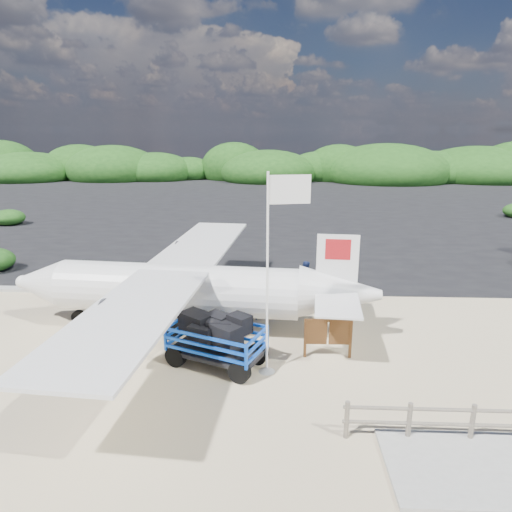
{
  "coord_description": "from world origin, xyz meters",
  "views": [
    {
      "loc": [
        1.23,
        -14.71,
        7.31
      ],
      "look_at": [
        0.37,
        4.26,
        2.04
      ],
      "focal_mm": 32.0,
      "sensor_mm": 36.0,
      "label": 1
    }
  ],
  "objects": [
    {
      "name": "ground",
      "position": [
        0.0,
        0.0,
        0.0
      ],
      "size": [
        160.0,
        160.0,
        0.0
      ],
      "primitive_type": "plane",
      "color": "beige"
    },
    {
      "name": "asphalt_apron",
      "position": [
        0.0,
        30.0,
        0.0
      ],
      "size": [
        90.0,
        50.0,
        0.04
      ],
      "primitive_type": null,
      "color": "#B2B2B2",
      "rests_on": "ground"
    },
    {
      "name": "lagoon",
      "position": [
        -9.0,
        1.5,
        0.0
      ],
      "size": [
        9.0,
        7.0,
        0.4
      ],
      "primitive_type": null,
      "color": "#B2B2B2",
      "rests_on": "ground"
    },
    {
      "name": "walkway_pad",
      "position": [
        5.5,
        -6.0,
        0.0
      ],
      "size": [
        3.5,
        2.5,
        0.1
      ],
      "primitive_type": null,
      "color": "#B2B2B2",
      "rests_on": "ground"
    },
    {
      "name": "vegetation_band",
      "position": [
        0.0,
        55.0,
        0.0
      ],
      "size": [
        124.0,
        8.0,
        4.4
      ],
      "primitive_type": null,
      "color": "#B2B2B2",
      "rests_on": "ground"
    },
    {
      "name": "fence",
      "position": [
        6.0,
        -5.0,
        0.0
      ],
      "size": [
        6.4,
        2.0,
        1.1
      ],
      "primitive_type": null,
      "color": "#B2B2B2",
      "rests_on": "ground"
    },
    {
      "name": "baggage_cart",
      "position": [
        -0.63,
        -1.56,
        0.0
      ],
      "size": [
        3.66,
        2.93,
        1.6
      ],
      "primitive_type": null,
      "rotation": [
        0.0,
        0.0,
        -0.4
      ],
      "color": "blue",
      "rests_on": "ground"
    },
    {
      "name": "flagpole",
      "position": [
        0.98,
        -1.91,
        0.0
      ],
      "size": [
        1.32,
        0.75,
        6.2
      ],
      "primitive_type": null,
      "rotation": [
        0.0,
        0.0,
        0.2
      ],
      "color": "white",
      "rests_on": "ground"
    },
    {
      "name": "signboard",
      "position": [
        2.97,
        -0.88,
        0.0
      ],
      "size": [
        1.69,
        0.18,
        1.39
      ],
      "primitive_type": null,
      "rotation": [
        0.0,
        0.0,
        0.01
      ],
      "color": "#573619",
      "rests_on": "ground"
    },
    {
      "name": "crew_a",
      "position": [
        0.29,
        2.2,
        0.9
      ],
      "size": [
        0.69,
        0.48,
        1.8
      ],
      "primitive_type": "imported",
      "rotation": [
        0.0,
        0.0,
        3.22
      ],
      "color": "#15214F",
      "rests_on": "ground"
    },
    {
      "name": "crew_b",
      "position": [
        2.55,
        4.94,
        0.82
      ],
      "size": [
        0.8,
        0.63,
        1.64
      ],
      "primitive_type": "imported",
      "rotation": [
        0.0,
        0.0,
        3.13
      ],
      "color": "#15214F",
      "rests_on": "ground"
    },
    {
      "name": "crew_c",
      "position": [
        3.89,
        3.71,
        0.97
      ],
      "size": [
        1.2,
        0.66,
        1.95
      ],
      "primitive_type": "imported",
      "rotation": [
        0.0,
        0.0,
        2.97
      ],
      "color": "#15214F",
      "rests_on": "ground"
    },
    {
      "name": "aircraft_large",
      "position": [
        10.12,
        27.37,
        0.0
      ],
      "size": [
        17.8,
        17.8,
        4.93
      ],
      "primitive_type": null,
      "rotation": [
        0.0,
        0.0,
        3.05
      ],
      "color": "#B2B2B2",
      "rests_on": "ground"
    },
    {
      "name": "aircraft_small",
      "position": [
        -8.24,
        37.82,
        0.0
      ],
      "size": [
        9.02,
        9.02,
        2.36
      ],
      "primitive_type": null,
      "rotation": [
        0.0,
        0.0,
        3.69
      ],
      "color": "#B2B2B2",
      "rests_on": "ground"
    }
  ]
}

